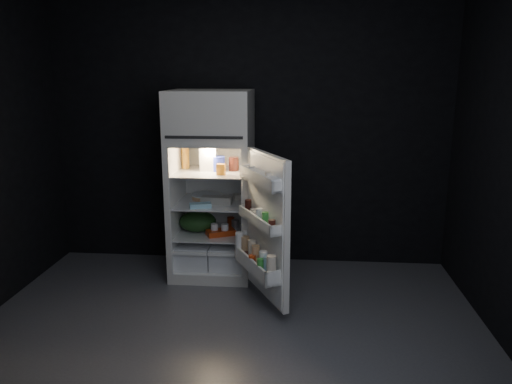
# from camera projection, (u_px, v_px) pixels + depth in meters

# --- Properties ---
(floor) EXTENTS (4.00, 3.40, 0.00)m
(floor) POSITION_uv_depth(u_px,v_px,m) (227.00, 341.00, 3.69)
(floor) COLOR #515156
(floor) RESTS_ON ground
(wall_back) EXTENTS (4.00, 0.00, 2.70)m
(wall_back) POSITION_uv_depth(u_px,v_px,m) (249.00, 132.00, 5.02)
(wall_back) COLOR black
(wall_back) RESTS_ON ground
(wall_front) EXTENTS (4.00, 0.00, 2.70)m
(wall_front) POSITION_uv_depth(u_px,v_px,m) (151.00, 247.00, 1.73)
(wall_front) COLOR black
(wall_front) RESTS_ON ground
(refrigerator) EXTENTS (0.76, 0.71, 1.78)m
(refrigerator) POSITION_uv_depth(u_px,v_px,m) (212.00, 178.00, 4.78)
(refrigerator) COLOR silver
(refrigerator) RESTS_ON ground
(fridge_door) EXTENTS (0.50, 0.73, 1.22)m
(fridge_door) POSITION_uv_depth(u_px,v_px,m) (264.00, 229.00, 4.11)
(fridge_door) COLOR silver
(fridge_door) RESTS_ON ground
(milk_jug) EXTENTS (0.16, 0.16, 0.24)m
(milk_jug) POSITION_uv_depth(u_px,v_px,m) (208.00, 158.00, 4.74)
(milk_jug) COLOR white
(milk_jug) RESTS_ON refrigerator
(mayo_jar) EXTENTS (0.13, 0.13, 0.14)m
(mayo_jar) POSITION_uv_depth(u_px,v_px,m) (218.00, 164.00, 4.72)
(mayo_jar) COLOR #212FB4
(mayo_jar) RESTS_ON refrigerator
(jam_jar) EXTENTS (0.12, 0.12, 0.13)m
(jam_jar) POSITION_uv_depth(u_px,v_px,m) (234.00, 164.00, 4.73)
(jam_jar) COLOR black
(jam_jar) RESTS_ON refrigerator
(amber_bottle) EXTENTS (0.10, 0.10, 0.22)m
(amber_bottle) POSITION_uv_depth(u_px,v_px,m) (185.00, 157.00, 4.84)
(amber_bottle) COLOR orange
(amber_bottle) RESTS_ON refrigerator
(small_carton) EXTENTS (0.08, 0.07, 0.10)m
(small_carton) POSITION_uv_depth(u_px,v_px,m) (221.00, 169.00, 4.55)
(small_carton) COLOR #BF6D16
(small_carton) RESTS_ON refrigerator
(egg_carton) EXTENTS (0.30, 0.13, 0.07)m
(egg_carton) POSITION_uv_depth(u_px,v_px,m) (217.00, 200.00, 4.71)
(egg_carton) COLOR gray
(egg_carton) RESTS_ON refrigerator
(pie) EXTENTS (0.39, 0.39, 0.04)m
(pie) POSITION_uv_depth(u_px,v_px,m) (207.00, 197.00, 4.90)
(pie) COLOR tan
(pie) RESTS_ON refrigerator
(flat_package) EXTENTS (0.22, 0.15, 0.04)m
(flat_package) POSITION_uv_depth(u_px,v_px,m) (200.00, 205.00, 4.59)
(flat_package) COLOR #88BED3
(flat_package) RESTS_ON refrigerator
(wrapped_pkg) EXTENTS (0.14, 0.13, 0.05)m
(wrapped_pkg) POSITION_uv_depth(u_px,v_px,m) (239.00, 197.00, 4.89)
(wrapped_pkg) COLOR beige
(wrapped_pkg) RESTS_ON refrigerator
(produce_bag) EXTENTS (0.43, 0.39, 0.20)m
(produce_bag) POSITION_uv_depth(u_px,v_px,m) (198.00, 221.00, 4.86)
(produce_bag) COLOR #193815
(produce_bag) RESTS_ON refrigerator
(yogurt_tray) EXTENTS (0.30, 0.24, 0.05)m
(yogurt_tray) POSITION_uv_depth(u_px,v_px,m) (221.00, 232.00, 4.75)
(yogurt_tray) COLOR #AB320E
(yogurt_tray) RESTS_ON refrigerator
(small_can_red) EXTENTS (0.09, 0.09, 0.09)m
(small_can_red) POSITION_uv_depth(u_px,v_px,m) (231.00, 221.00, 5.03)
(small_can_red) COLOR #AB320E
(small_can_red) RESTS_ON refrigerator
(small_can_silver) EXTENTS (0.10, 0.10, 0.09)m
(small_can_silver) POSITION_uv_depth(u_px,v_px,m) (235.00, 224.00, 4.94)
(small_can_silver) COLOR silver
(small_can_silver) RESTS_ON refrigerator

